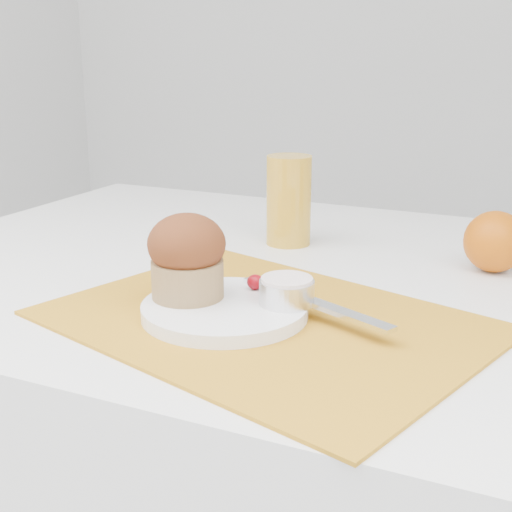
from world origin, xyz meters
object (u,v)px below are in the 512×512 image
at_px(plate, 225,310).
at_px(muffin, 187,256).
at_px(juice_glass, 289,200).
at_px(orange, 495,242).

relative_size(plate, muffin, 1.90).
bearing_deg(juice_glass, orange, -2.05).
bearing_deg(muffin, juice_glass, 91.47).
bearing_deg(orange, juice_glass, 177.95).
xyz_separation_m(plate, juice_glass, (-0.05, 0.31, 0.05)).
relative_size(juice_glass, muffin, 1.39).
xyz_separation_m(juice_glass, muffin, (0.01, -0.31, -0.00)).
distance_m(plate, orange, 0.39).
bearing_deg(orange, muffin, -133.84).
xyz_separation_m(plate, muffin, (-0.05, 0.00, 0.05)).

